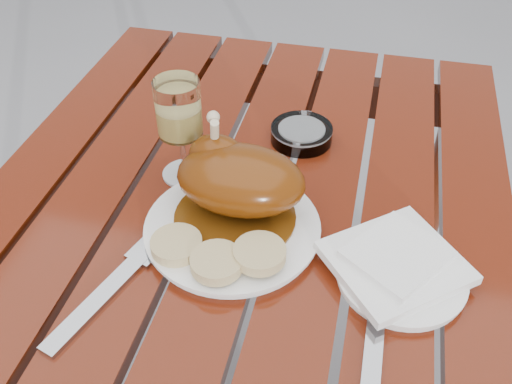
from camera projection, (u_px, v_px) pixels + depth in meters
The scene contains 10 objects.
table at pixel (235, 379), 1.05m from camera, with size 0.80×1.20×0.75m, color maroon.
dinner_plate at pixel (233, 229), 0.81m from camera, with size 0.25×0.25×0.02m, color white.
roast_duck at pixel (237, 178), 0.80m from camera, with size 0.18×0.17×0.13m.
bread_dumplings at pixel (217, 253), 0.74m from camera, with size 0.18×0.09×0.02m.
wine_glass at pixel (181, 131), 0.85m from camera, with size 0.07×0.07×0.17m, color #DCC364.
side_plate at pixel (401, 276), 0.74m from camera, with size 0.17×0.17×0.01m, color white.
napkin at pixel (395, 262), 0.74m from camera, with size 0.16×0.15×0.01m, color white.
ashtray at pixel (301, 134), 0.97m from camera, with size 0.11×0.11×0.03m, color #B2B7BC.
fork at pixel (104, 294), 0.72m from camera, with size 0.02×0.20×0.01m, color gray.
knife at pixel (373, 352), 0.66m from camera, with size 0.02×0.23×0.01m, color gray.
Camera 1 is at (0.17, -0.54, 1.33)m, focal length 40.00 mm.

